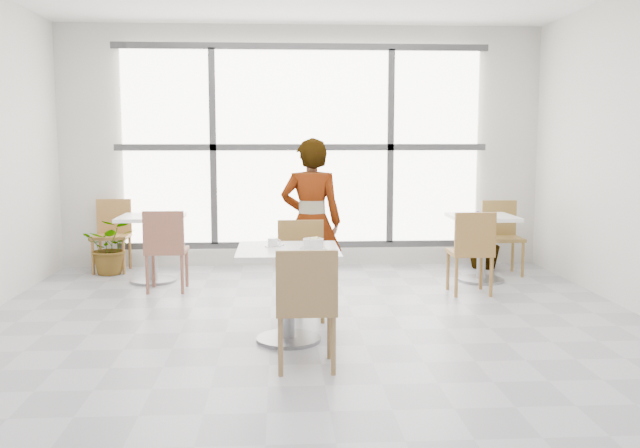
{
  "coord_description": "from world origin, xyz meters",
  "views": [
    {
      "loc": [
        -0.29,
        -5.29,
        1.62
      ],
      "look_at": [
        0.0,
        -0.3,
        1.0
      ],
      "focal_mm": 39.24,
      "sensor_mm": 36.0,
      "label": 1
    }
  ],
  "objects": [
    {
      "name": "bg_chair_right_near",
      "position": [
        1.68,
        1.7,
        0.5
      ],
      "size": [
        0.42,
        0.42,
        0.87
      ],
      "rotation": [
        0.0,
        0.0,
        3.14
      ],
      "color": "olive",
      "rests_on": "ground"
    },
    {
      "name": "window",
      "position": [
        0.0,
        3.44,
        1.5
      ],
      "size": [
        4.6,
        0.07,
        2.52
      ],
      "color": "white",
      "rests_on": "ground"
    },
    {
      "name": "wall_front",
      "position": [
        0.0,
        -3.5,
        1.5
      ],
      "size": [
        6.0,
        0.0,
        6.0
      ],
      "primitive_type": "plane",
      "rotation": [
        -1.57,
        0.0,
        0.0
      ],
      "color": "silver",
      "rests_on": "ground"
    },
    {
      "name": "chair_far",
      "position": [
        -0.1,
        0.94,
        0.5
      ],
      "size": [
        0.42,
        0.42,
        0.87
      ],
      "color": "olive",
      "rests_on": "ground"
    },
    {
      "name": "main_table",
      "position": [
        -0.23,
        0.16,
        0.52
      ],
      "size": [
        0.8,
        0.8,
        0.75
      ],
      "color": "silver",
      "rests_on": "ground"
    },
    {
      "name": "bg_chair_left_far",
      "position": [
        -2.32,
        3.28,
        0.5
      ],
      "size": [
        0.42,
        0.42,
        0.87
      ],
      "color": "#A5713A",
      "rests_on": "ground"
    },
    {
      "name": "wall_back",
      "position": [
        0.0,
        3.5,
        1.5
      ],
      "size": [
        6.0,
        0.0,
        6.0
      ],
      "primitive_type": "plane",
      "rotation": [
        1.57,
        0.0,
        0.0
      ],
      "color": "silver",
      "rests_on": "ground"
    },
    {
      "name": "bg_table_left",
      "position": [
        -1.73,
        2.58,
        0.49
      ],
      "size": [
        0.7,
        0.7,
        0.75
      ],
      "color": "white",
      "rests_on": "ground"
    },
    {
      "name": "chair_near",
      "position": [
        -0.11,
        -0.58,
        0.5
      ],
      "size": [
        0.42,
        0.42,
        0.87
      ],
      "rotation": [
        0.0,
        0.0,
        3.14
      ],
      "color": "olive",
      "rests_on": "ground"
    },
    {
      "name": "bg_chair_left_near",
      "position": [
        -1.49,
        2.02,
        0.5
      ],
      "size": [
        0.42,
        0.42,
        0.87
      ],
      "rotation": [
        0.0,
        0.0,
        3.14
      ],
      "color": "#8D5642",
      "rests_on": "ground"
    },
    {
      "name": "plant_left",
      "position": [
        -2.29,
        3.05,
        0.33
      ],
      "size": [
        0.63,
        0.56,
        0.67
      ],
      "primitive_type": "imported",
      "rotation": [
        0.0,
        0.0,
        0.07
      ],
      "color": "#337532",
      "rests_on": "ground"
    },
    {
      "name": "oatmeal_bowl",
      "position": [
        -0.03,
        0.12,
        0.79
      ],
      "size": [
        0.21,
        0.21,
        0.09
      ],
      "color": "silver",
      "rests_on": "main_table"
    },
    {
      "name": "person",
      "position": [
        0.02,
        1.4,
        0.81
      ],
      "size": [
        0.62,
        0.43,
        1.62
      ],
      "primitive_type": "imported",
      "rotation": [
        0.0,
        0.0,
        3.06
      ],
      "color": "black",
      "rests_on": "ground"
    },
    {
      "name": "bg_chair_right_far",
      "position": [
        2.35,
        2.83,
        0.5
      ],
      "size": [
        0.42,
        0.42,
        0.87
      ],
      "color": "olive",
      "rests_on": "ground"
    },
    {
      "name": "coffee_cup",
      "position": [
        -0.34,
        0.26,
        0.78
      ],
      "size": [
        0.16,
        0.13,
        0.07
      ],
      "color": "white",
      "rests_on": "main_table"
    },
    {
      "name": "bg_table_right",
      "position": [
        1.99,
        2.39,
        0.49
      ],
      "size": [
        0.7,
        0.7,
        0.75
      ],
      "color": "white",
      "rests_on": "ground"
    },
    {
      "name": "floor",
      "position": [
        0.0,
        0.0,
        0.0
      ],
      "size": [
        7.0,
        7.0,
        0.0
      ],
      "primitive_type": "plane",
      "color": "#9E9EA5",
      "rests_on": "ground"
    },
    {
      "name": "plant_right",
      "position": [
        2.25,
        3.18,
        0.35
      ],
      "size": [
        0.52,
        0.52,
        0.71
      ],
      "primitive_type": "imported",
      "rotation": [
        0.0,
        0.0,
        0.39
      ],
      "color": "#558C43",
      "rests_on": "ground"
    }
  ]
}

